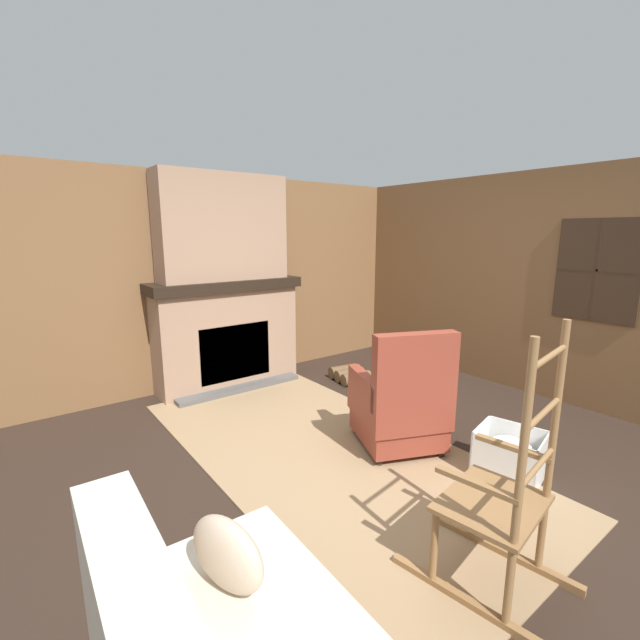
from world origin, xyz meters
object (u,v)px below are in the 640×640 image
Objects in this scene: firewood_stack at (350,375)px; storage_case at (247,272)px; rocking_chair at (501,505)px; laundry_basket at (509,454)px; oil_lamp_vase at (181,274)px; armchair at (400,406)px; decorative_plate_on_mantel at (224,269)px.

storage_case is at bearing -131.09° from firewood_stack.
rocking_chair is 3.07m from firewood_stack.
laundry_basket is 3.45m from oil_lamp_vase.
laundry_basket is at bearing 8.79° from storage_case.
armchair is at bearing 3.77° from storage_case.
firewood_stack is at bearing 55.60° from decorative_plate_on_mantel.
oil_lamp_vase reaches higher than decorative_plate_on_mantel.
oil_lamp_vase is at bearing 45.66° from armchair.
rocking_chair is 4.98× the size of storage_case.
oil_lamp_vase is 0.96× the size of storage_case.
rocking_chair is 1.12m from laundry_basket.
armchair is 3.77× the size of storage_case.
storage_case is at bearing 27.27° from armchair.
laundry_basket is at bearing -133.84° from armchair.
laundry_basket is 1.98× the size of oil_lamp_vase.
oil_lamp_vase reaches higher than firewood_stack.
decorative_plate_on_mantel is at bearing -13.04° from rocking_chair.
oil_lamp_vase is (-2.25, -0.92, 0.95)m from armchair.
decorative_plate_on_mantel reaches higher than firewood_stack.
rocking_chair is 3.61m from oil_lamp_vase.
decorative_plate_on_mantel is at bearing 92.32° from oil_lamp_vase.
armchair is at bearing 22.15° from oil_lamp_vase.
storage_case is (-3.02, -0.47, 1.12)m from laundry_basket.
firewood_stack is 1.82× the size of storage_case.
decorative_plate_on_mantel reaches higher than laundry_basket.
oil_lamp_vase is (-3.02, -1.24, 1.14)m from laundry_basket.
firewood_stack is 0.96× the size of laundry_basket.
storage_case is (-2.25, -0.15, 0.93)m from armchair.
firewood_stack is 1.90m from decorative_plate_on_mantel.
firewood_stack is at bearing -36.80° from rocking_chair.
storage_case reaches higher than armchair.
armchair is at bearing -27.17° from firewood_stack.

